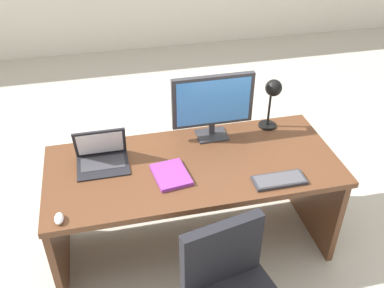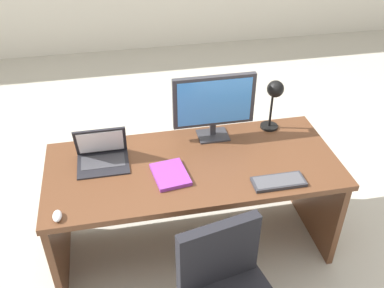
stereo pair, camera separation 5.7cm
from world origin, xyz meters
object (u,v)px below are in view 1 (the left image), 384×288
Objects in this scene: desk at (192,184)px; monitor at (213,103)px; laptop at (101,152)px; desk_lamp at (273,94)px; keyboard at (279,180)px; mouse at (59,218)px; book at (171,175)px.

desk is 0.54m from monitor.
laptop is 1.15m from desk_lamp.
monitor reaches higher than laptop.
laptop is 1.07m from keyboard.
laptop is 0.53m from mouse.
monitor is at bearing 49.33° from desk.
book is (-0.16, -0.14, 0.21)m from desk.
laptop is at bearing -173.47° from desk_lamp.
monitor is 1.73× the size of keyboard.
mouse is (-1.23, -0.04, 0.01)m from keyboard.
book is at bearing 19.95° from mouse.
keyboard is 0.63m from book.
desk is 5.77× the size of laptop.
keyboard is 1.12× the size of book.
monitor is 0.40m from desk_lamp.
laptop is (-0.54, 0.10, 0.27)m from desk.
book is (0.38, -0.23, -0.06)m from laptop.
monitor is 0.65m from keyboard.
monitor is 1.16m from mouse.
desk_lamp is at bearing 25.93° from book.
mouse is (-0.78, -0.37, 0.22)m from desk.
mouse is (-0.25, -0.46, -0.05)m from laptop.
keyboard is (0.44, -0.32, 0.21)m from desk.
desk_lamp is (1.37, 0.59, 0.25)m from mouse.
monitor is at bearing 9.59° from laptop.
desk is 0.78m from desk_lamp.
laptop is at bearing 169.98° from desk.
desk_lamp is (1.13, 0.13, 0.19)m from laptop.
desk_lamp is 0.87m from book.
book reaches higher than desk.
monitor is (0.19, 0.22, 0.45)m from desk.
keyboard is (0.98, -0.42, -0.06)m from laptop.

